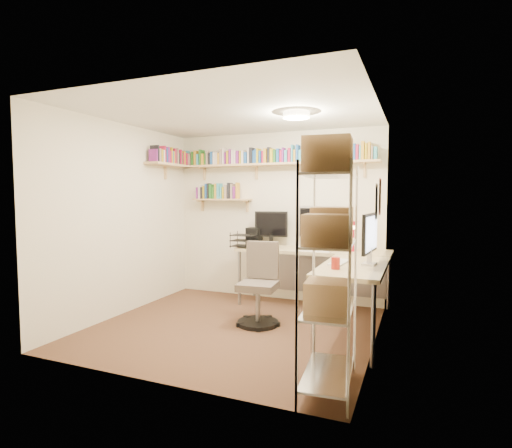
{
  "coord_description": "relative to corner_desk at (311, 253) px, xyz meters",
  "views": [
    {
      "loc": [
        1.99,
        -4.18,
        1.56
      ],
      "look_at": [
        0.07,
        0.55,
        1.2
      ],
      "focal_mm": 28.0,
      "sensor_mm": 36.0,
      "label": 1
    }
  ],
  "objects": [
    {
      "name": "ground",
      "position": [
        -0.7,
        -0.94,
        -0.81
      ],
      "size": [
        3.2,
        3.2,
        0.0
      ],
      "primitive_type": "plane",
      "color": "#4D3521",
      "rests_on": "ground"
    },
    {
      "name": "room_shell",
      "position": [
        -0.7,
        -0.94,
        0.74
      ],
      "size": [
        3.24,
        3.04,
        2.52
      ],
      "color": "#EEE3C2",
      "rests_on": "ground"
    },
    {
      "name": "wall_shelves",
      "position": [
        -1.11,
        0.36,
        1.22
      ],
      "size": [
        3.12,
        1.09,
        0.8
      ],
      "color": "#D9B67A",
      "rests_on": "ground"
    },
    {
      "name": "corner_desk",
      "position": [
        0.0,
        0.0,
        0.0
      ],
      "size": [
        2.18,
        2.12,
        1.42
      ],
      "color": "tan",
      "rests_on": "ground"
    },
    {
      "name": "office_chair",
      "position": [
        -0.47,
        -0.68,
        -0.39
      ],
      "size": [
        0.52,
        0.53,
        0.99
      ],
      "rotation": [
        0.0,
        0.0,
        0.09
      ],
      "color": "black",
      "rests_on": "ground"
    },
    {
      "name": "wire_rack",
      "position": [
        0.66,
        -2.06,
        0.52
      ],
      "size": [
        0.45,
        0.81,
        1.98
      ],
      "rotation": [
        0.0,
        0.0,
        0.09
      ],
      "color": "silver",
      "rests_on": "ground"
    }
  ]
}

